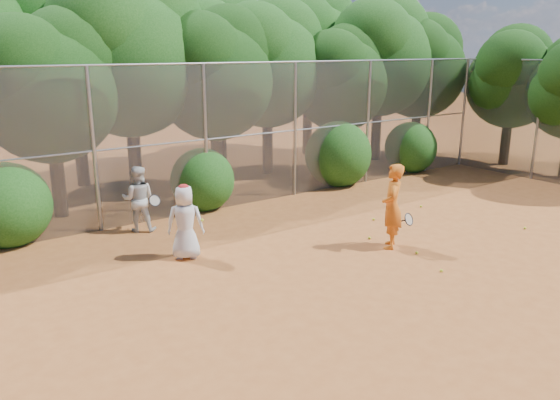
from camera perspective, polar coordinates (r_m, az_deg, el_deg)
ground at (r=11.40m, az=11.49°, el=-7.34°), size 80.00×80.00×0.00m
fence_back at (r=15.36m, az=-4.83°, el=6.82°), size 20.05×0.09×4.03m
fence_side at (r=20.56m, az=25.36°, el=7.60°), size 0.09×6.09×4.03m
tree_2 at (r=15.35m, az=-23.03°, el=11.41°), size 3.99×3.47×5.47m
tree_3 at (r=17.00m, az=-15.57°, el=15.10°), size 4.89×4.26×6.70m
tree_4 at (r=17.48m, az=-6.81°, el=13.45°), size 4.19×3.64×5.73m
tree_5 at (r=19.45m, az=-1.29°, el=14.61°), size 4.51×3.92×6.17m
tree_6 at (r=20.18m, az=6.41°, el=12.91°), size 3.86×3.36×5.29m
tree_7 at (r=22.33m, az=10.44°, el=15.09°), size 4.77×4.14×6.53m
tree_8 at (r=23.58m, az=14.44°, el=13.75°), size 4.25×3.70×5.82m
tree_10 at (r=18.80m, az=-20.95°, el=15.36°), size 5.15×4.48×7.06m
tree_11 at (r=20.30m, az=-6.32°, el=14.89°), size 4.64×4.03×6.35m
tree_12 at (r=23.29m, az=3.04°, el=15.90°), size 5.02×4.37×6.88m
tree_13 at (r=22.74m, az=23.17°, el=12.08°), size 3.86×3.36×5.29m
bush_0 at (r=13.96m, az=-26.71°, el=-0.12°), size 2.00×2.00×2.00m
bush_1 at (r=15.43m, az=-8.12°, el=2.39°), size 1.80×1.80×1.80m
bush_2 at (r=18.14m, az=6.10°, el=5.09°), size 2.20×2.20×2.20m
bush_3 at (r=20.60m, az=13.50°, el=5.58°), size 1.90×1.90×1.90m
player_yellow at (r=12.45m, az=11.65°, el=-0.66°), size 0.93×0.82×1.93m
player_teen at (r=11.78m, az=-9.87°, el=-2.26°), size 0.94×0.85×1.64m
player_white at (r=13.79m, az=-14.58°, el=0.11°), size 1.00×0.93×1.63m
ball_0 at (r=13.15m, az=9.34°, el=-3.93°), size 0.07×0.07×0.07m
ball_1 at (r=16.04m, az=14.53°, el=-0.64°), size 0.07×0.07×0.07m
ball_2 at (r=12.43m, az=14.11°, el=-5.37°), size 0.07×0.07×0.07m
ball_3 at (r=14.99m, az=24.22°, el=-2.68°), size 0.07×0.07×0.07m
ball_4 at (r=11.60m, az=16.51°, el=-7.09°), size 0.07×0.07×0.07m
ball_5 at (r=14.57m, az=9.75°, el=-2.00°), size 0.07×0.07×0.07m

